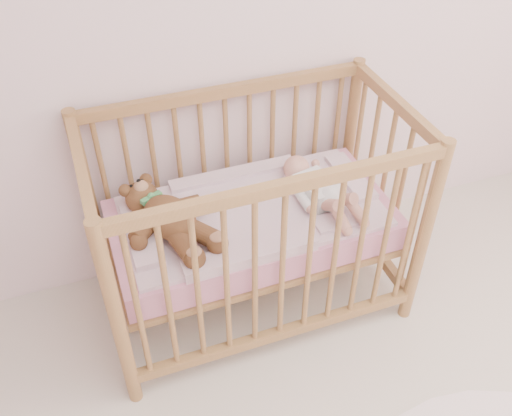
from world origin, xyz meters
name	(u,v)px	position (x,y,z in m)	size (l,w,h in m)	color
crib	(252,222)	(-0.38, 1.60, 0.50)	(1.36, 0.76, 1.00)	#A97647
mattress	(252,224)	(-0.38, 1.60, 0.49)	(1.22, 0.62, 0.13)	pink
blanket	(252,211)	(-0.38, 1.60, 0.56)	(1.10, 0.58, 0.06)	pink
baby	(318,186)	(-0.08, 1.58, 0.64)	(0.26, 0.54, 0.13)	white
teddy_bear	(170,219)	(-0.74, 1.58, 0.65)	(0.40, 0.57, 0.16)	brown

